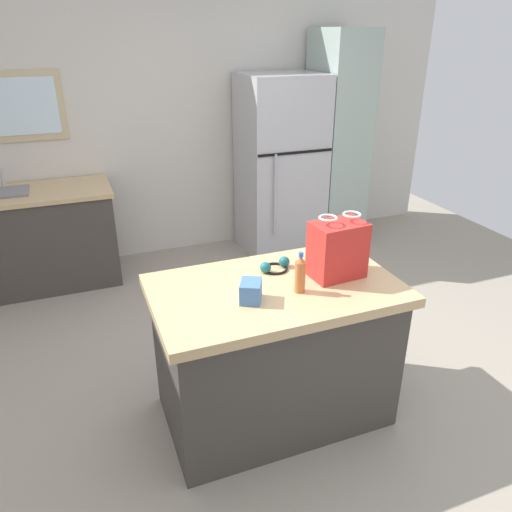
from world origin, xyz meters
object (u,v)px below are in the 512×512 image
Objects in this scene: kitchen_island at (275,352)px; ear_defenders at (275,266)px; tall_cabinet at (337,142)px; shopping_bag at (338,249)px; bottle at (300,274)px; refrigerator at (280,166)px; small_box at (251,291)px.

ear_defenders is at bearing 68.24° from kitchen_island.
kitchen_island is 0.62× the size of tall_cabinet.
shopping_bag reaches higher than kitchen_island.
shopping_bag is 1.59× the size of bottle.
refrigerator is 13.45× the size of small_box.
shopping_bag reaches higher than small_box.
refrigerator is 2.60m from bottle.
small_box is at bearing -170.67° from shopping_bag.
refrigerator reaches higher than kitchen_island.
shopping_bag is at bearing 19.16° from bottle.
bottle is (-0.95, -2.42, 0.09)m from refrigerator.
shopping_bag is at bearing 9.33° from small_box.
refrigerator is 9.08× the size of ear_defenders.
kitchen_island is 0.70m from shopping_bag.
refrigerator is 7.77× the size of bottle.
bottle is (-0.27, -0.10, -0.06)m from shopping_bag.
small_box reaches higher than kitchen_island.
tall_cabinet reaches higher than ear_defenders.
kitchen_island is at bearing -114.30° from refrigerator.
refrigerator is at bearing 63.03° from small_box.
tall_cabinet is at bearing 53.94° from kitchen_island.
small_box is at bearing -151.80° from kitchen_island.
kitchen_island is 2.58m from refrigerator.
ear_defenders is at bearing -127.12° from tall_cabinet.
tall_cabinet is 9.49× the size of bottle.
tall_cabinet is 11.08× the size of ear_defenders.
bottle is at bearing -111.49° from refrigerator.
bottle is at bearing -160.84° from shopping_bag.
shopping_bag is at bearing -1.19° from kitchen_island.
refrigerator is at bearing 73.72° from shopping_bag.
kitchen_island is 0.76× the size of refrigerator.
small_box is (-1.87, -2.41, -0.15)m from tall_cabinet.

